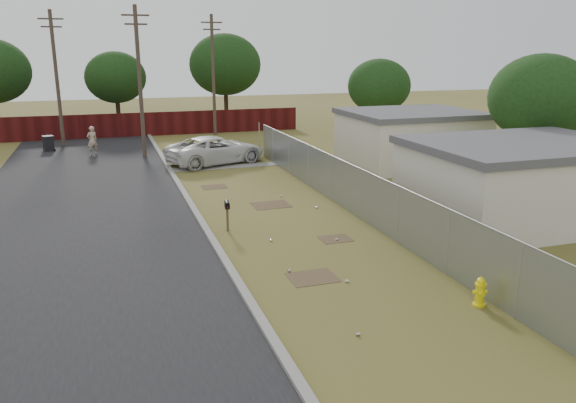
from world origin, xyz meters
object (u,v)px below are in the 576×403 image
object	(u,v)px
pedestrian	(92,140)
mailbox	(227,207)
fire_hydrant	(480,292)
trash_bin	(48,143)
pickup_truck	(216,150)

from	to	relation	value
pedestrian	mailbox	bearing A→B (deg)	80.24
pedestrian	fire_hydrant	bearing A→B (deg)	85.67
trash_bin	fire_hydrant	bearing A→B (deg)	-66.17
pedestrian	pickup_truck	bearing A→B (deg)	117.80
mailbox	pickup_truck	bearing A→B (deg)	80.70
fire_hydrant	pedestrian	bearing A→B (deg)	110.48
mailbox	fire_hydrant	bearing A→B (deg)	-58.99
pickup_truck	pedestrian	distance (m)	8.65
pickup_truck	pedestrian	bearing A→B (deg)	33.02
pickup_truck	mailbox	bearing A→B (deg)	151.11
pedestrian	trash_bin	distance (m)	3.60
fire_hydrant	trash_bin	distance (m)	30.99
trash_bin	pickup_truck	bearing A→B (deg)	-37.91
trash_bin	mailbox	bearing A→B (deg)	-69.36
fire_hydrant	mailbox	xyz separation A→B (m)	(-4.93, 8.21, 0.53)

